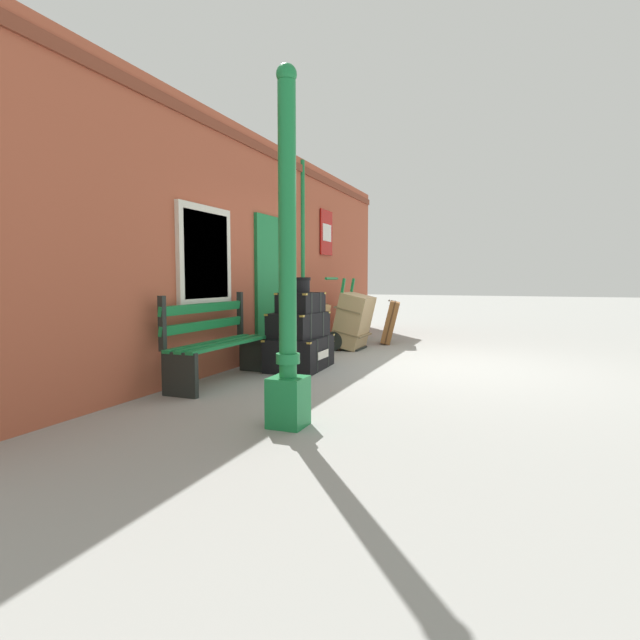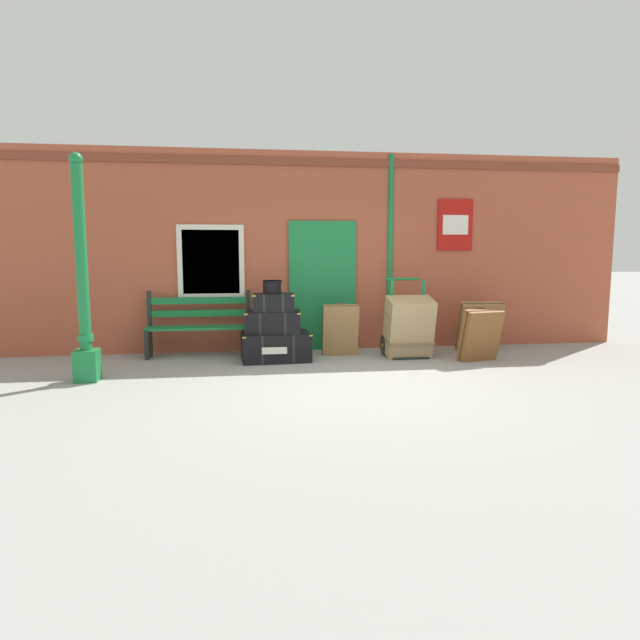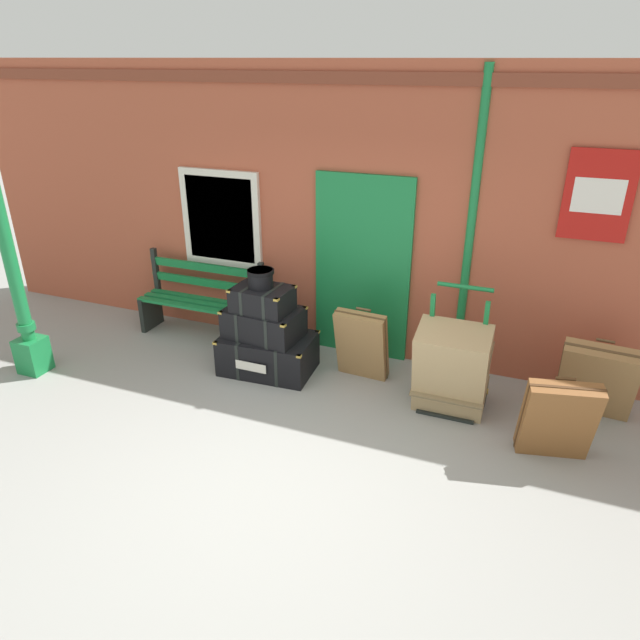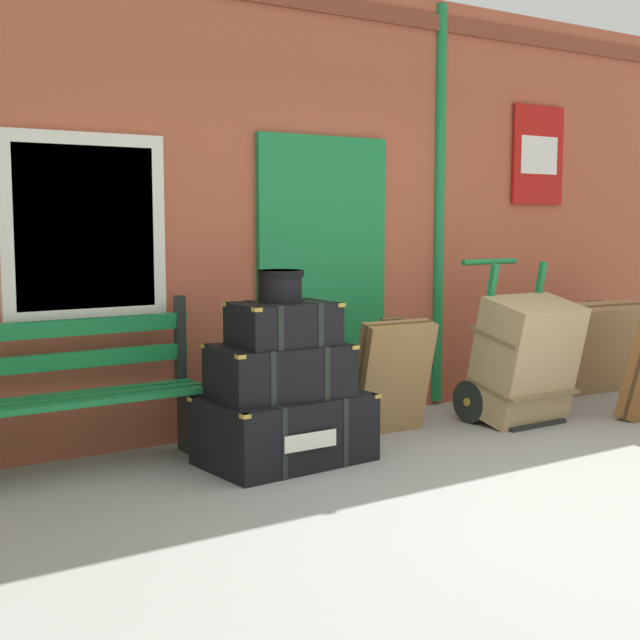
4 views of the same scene
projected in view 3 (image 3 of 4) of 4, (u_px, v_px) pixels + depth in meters
name	position (u px, v px, depth m)	size (l,w,h in m)	color
ground_plane	(266.00, 477.00, 4.78)	(60.00, 60.00, 0.00)	gray
brick_facade	(364.00, 217.00, 6.31)	(10.40, 0.35, 3.20)	#AD5138
lamp_post	(16.00, 283.00, 5.96)	(0.28, 0.28, 2.80)	#197A3D
platform_bench	(203.00, 302.00, 7.06)	(1.60, 0.43, 1.01)	#197A3D
steamer_trunk_base	(268.00, 353.00, 6.33)	(1.04, 0.70, 0.43)	black
steamer_trunk_middle	(264.00, 323.00, 6.19)	(0.85, 0.60, 0.33)	black
steamer_trunk_top	(262.00, 299.00, 6.04)	(0.63, 0.48, 0.27)	black
round_hatbox	(260.00, 277.00, 5.95)	(0.28, 0.28, 0.20)	black
porters_trolley	(453.00, 379.00, 5.71)	(0.71, 0.57, 1.20)	black
large_brown_trunk	(452.00, 369.00, 5.48)	(0.70, 0.62, 0.95)	tan
suitcase_cream	(597.00, 380.00, 5.43)	(0.71, 0.50, 0.82)	olive
suitcase_tan	(558.00, 420.00, 4.86)	(0.65, 0.46, 0.80)	brown
suitcase_brown	(362.00, 345.00, 6.10)	(0.57, 0.36, 0.82)	olive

